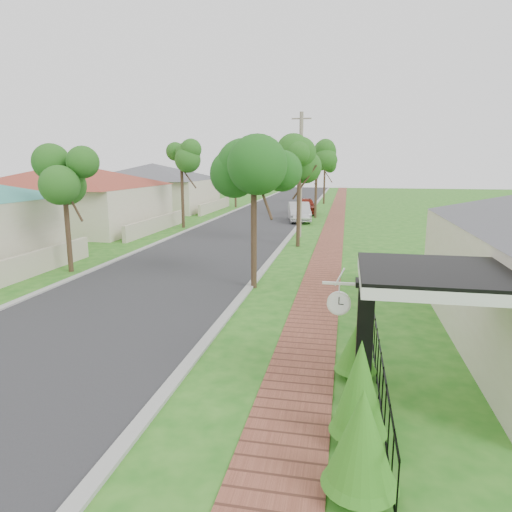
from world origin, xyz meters
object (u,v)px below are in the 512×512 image
Objects in this scene: near_tree at (254,162)px; utility_pole at (300,175)px; parked_car_white at (299,212)px; parked_car_red at (306,206)px; station_clock at (339,302)px; porch_post at (364,352)px.

near_tree is 12.35m from utility_pole.
parked_car_white is 8.51m from utility_pole.
utility_pole is at bearing -94.23° from parked_car_white.
utility_pole is (0.84, -13.51, 3.13)m from parked_car_red.
near_tree reaches higher than parked_car_red.
parked_car_red is 5.70× the size of station_clock.
porch_post reaches higher than station_clock.
station_clock is at bearing -92.08° from parked_car_red.
utility_pole is (0.44, 12.31, -0.78)m from near_tree.
near_tree is 7.53× the size of station_clock.
station_clock is at bearing 141.12° from porch_post.
parked_car_red is at bearing 90.89° from near_tree.
parked_car_white is 5.90× the size of station_clock.
porch_post is at bearing -80.74° from utility_pole.
parked_car_red is 26.12m from near_tree.
station_clock is (2.82, -19.91, -1.93)m from utility_pole.
parked_car_white is 0.60× the size of utility_pole.
utility_pole reaches higher than parked_car_white.
porch_post is 0.43× the size of near_tree.
parked_car_white is at bearing 97.49° from station_clock.
porch_post is 0.57× the size of parked_car_red.
near_tree reaches higher than station_clock.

